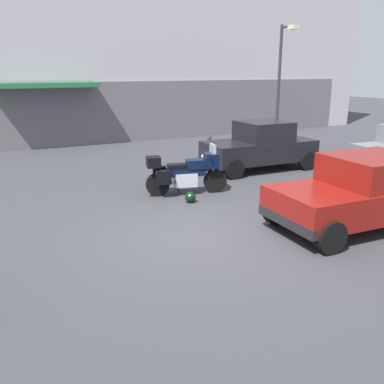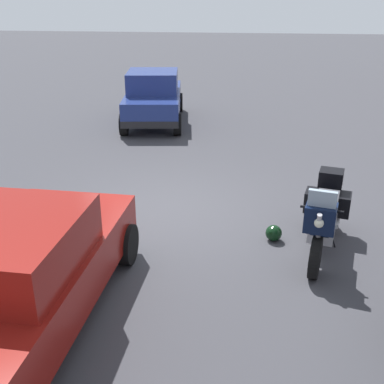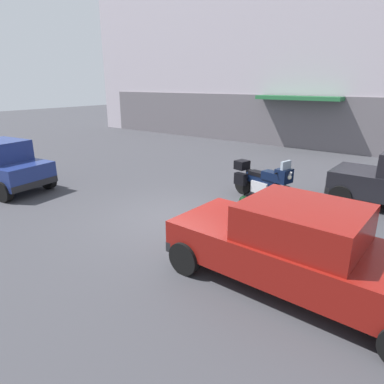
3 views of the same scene
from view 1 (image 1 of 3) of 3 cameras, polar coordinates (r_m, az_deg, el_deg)
name	(u,v)px [view 1 (image 1 of 3)]	position (r m, az deg, el deg)	size (l,w,h in m)	color
ground_plane	(194,235)	(8.79, 0.34, -5.89)	(80.00, 80.00, 0.00)	#38383D
building_facade_rear	(57,10)	(20.83, -17.84, 22.38)	(33.77, 3.40, 11.71)	#B2A8B2
motorcycle	(185,172)	(11.50, -0.93, 2.70)	(2.23, 1.03, 1.36)	black
helmet	(190,197)	(10.88, -0.22, -0.72)	(0.28, 0.28, 0.28)	black
car_sedan_far	(370,191)	(9.93, 23.00, 0.16)	(4.63, 2.08, 1.56)	maroon
car_wagon_end	(260,146)	(14.59, 9.21, 6.14)	(3.91, 1.88, 1.64)	black
streetlamp_curbside	(281,77)	(17.94, 12.00, 15.00)	(0.28, 0.94, 5.01)	#2D2D33
bollard_curbside	(209,145)	(16.80, 2.37, 6.36)	(0.16, 0.16, 0.82)	#333338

